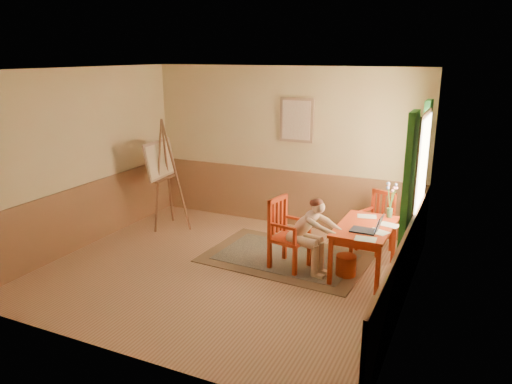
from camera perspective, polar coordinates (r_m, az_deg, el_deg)
The scene contains 14 objects.
room at distance 6.66m, azimuth -3.94°, elevation 1.97°, with size 5.04×4.54×2.84m.
wainscot at distance 7.60m, azimuth -0.93°, elevation -3.31°, with size 5.00×4.50×1.00m.
window at distance 7.00m, azimuth 18.32°, elevation 1.41°, with size 0.12×2.01×2.20m.
wall_portrait at distance 8.45m, azimuth 4.76°, elevation 8.36°, with size 0.60×0.05×0.76m.
rug at distance 7.51m, azimuth 3.52°, elevation -7.60°, with size 2.49×1.73×0.02m.
table at distance 6.92m, azimuth 12.60°, elevation -4.52°, with size 0.74×1.21×0.72m.
chair_left at distance 7.02m, azimuth 3.61°, elevation -4.85°, with size 0.55×0.54×1.03m.
chair_back at distance 7.85m, azimuth 13.95°, elevation -3.38°, with size 0.55×0.56×0.94m.
figure at distance 6.83m, azimuth 6.08°, elevation -4.63°, with size 0.85×0.44×1.12m.
laptop at distance 6.64m, azimuth 13.00°, elevation -4.16°, with size 0.41×0.25×0.24m.
papers at distance 6.83m, azimuth 13.71°, elevation -4.05°, with size 0.67×1.14×0.00m.
vase at distance 7.25m, azimuth 15.40°, elevation -1.08°, with size 0.18×0.26×0.51m.
wastebasket at distance 6.99m, azimuth 10.45°, elevation -8.45°, with size 0.28×0.28×0.30m, color #AE3E1C.
easel at distance 8.65m, azimuth -10.92°, elevation 3.23°, with size 0.67×0.86×1.93m.
Camera 1 is at (3.12, -5.66, 3.00)m, focal length 34.29 mm.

